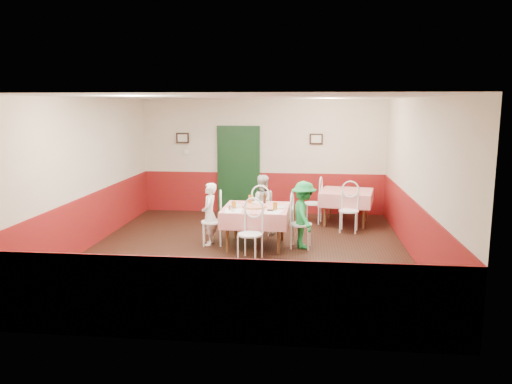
# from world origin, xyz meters

# --- Properties ---
(floor) EXTENTS (7.00, 7.00, 0.00)m
(floor) POSITION_xyz_m (0.00, 0.00, 0.00)
(floor) COLOR black
(floor) RESTS_ON ground
(ceiling) EXTENTS (7.00, 7.00, 0.00)m
(ceiling) POSITION_xyz_m (0.00, 0.00, 2.80)
(ceiling) COLOR white
(ceiling) RESTS_ON back_wall
(back_wall) EXTENTS (6.00, 0.10, 2.80)m
(back_wall) POSITION_xyz_m (0.00, 3.50, 1.40)
(back_wall) COLOR beige
(back_wall) RESTS_ON ground
(front_wall) EXTENTS (6.00, 0.10, 2.80)m
(front_wall) POSITION_xyz_m (0.00, -3.50, 1.40)
(front_wall) COLOR beige
(front_wall) RESTS_ON ground
(left_wall) EXTENTS (0.10, 7.00, 2.80)m
(left_wall) POSITION_xyz_m (-3.00, 0.00, 1.40)
(left_wall) COLOR beige
(left_wall) RESTS_ON ground
(right_wall) EXTENTS (0.10, 7.00, 2.80)m
(right_wall) POSITION_xyz_m (3.00, 0.00, 1.40)
(right_wall) COLOR beige
(right_wall) RESTS_ON ground
(wainscot_back) EXTENTS (6.00, 0.03, 1.00)m
(wainscot_back) POSITION_xyz_m (0.00, 3.48, 0.50)
(wainscot_back) COLOR maroon
(wainscot_back) RESTS_ON ground
(wainscot_front) EXTENTS (6.00, 0.03, 1.00)m
(wainscot_front) POSITION_xyz_m (0.00, -3.48, 0.50)
(wainscot_front) COLOR maroon
(wainscot_front) RESTS_ON ground
(wainscot_left) EXTENTS (0.03, 7.00, 1.00)m
(wainscot_left) POSITION_xyz_m (-2.98, 0.00, 0.50)
(wainscot_left) COLOR maroon
(wainscot_left) RESTS_ON ground
(wainscot_right) EXTENTS (0.03, 7.00, 1.00)m
(wainscot_right) POSITION_xyz_m (2.98, 0.00, 0.50)
(wainscot_right) COLOR maroon
(wainscot_right) RESTS_ON ground
(door) EXTENTS (0.96, 0.06, 2.10)m
(door) POSITION_xyz_m (-0.60, 3.45, 1.05)
(door) COLOR black
(door) RESTS_ON ground
(picture_left) EXTENTS (0.32, 0.03, 0.26)m
(picture_left) POSITION_xyz_m (-2.00, 3.45, 1.85)
(picture_left) COLOR black
(picture_left) RESTS_ON back_wall
(picture_right) EXTENTS (0.32, 0.03, 0.26)m
(picture_right) POSITION_xyz_m (1.30, 3.45, 1.85)
(picture_right) COLOR black
(picture_right) RESTS_ON back_wall
(thermostat) EXTENTS (0.10, 0.03, 0.10)m
(thermostat) POSITION_xyz_m (-1.90, 3.45, 1.50)
(thermostat) COLOR white
(thermostat) RESTS_ON back_wall
(main_table) EXTENTS (1.24, 1.24, 0.77)m
(main_table) POSITION_xyz_m (0.15, 0.46, 0.38)
(main_table) COLOR red
(main_table) RESTS_ON ground
(second_table) EXTENTS (1.30, 1.30, 0.77)m
(second_table) POSITION_xyz_m (1.99, 2.50, 0.38)
(second_table) COLOR red
(second_table) RESTS_ON ground
(chair_left) EXTENTS (0.48, 0.48, 0.90)m
(chair_left) POSITION_xyz_m (-0.70, 0.48, 0.45)
(chair_left) COLOR white
(chair_left) RESTS_ON ground
(chair_right) EXTENTS (0.46, 0.46, 0.90)m
(chair_right) POSITION_xyz_m (1.00, 0.45, 0.45)
(chair_right) COLOR white
(chair_right) RESTS_ON ground
(chair_far) EXTENTS (0.42, 0.42, 0.90)m
(chair_far) POSITION_xyz_m (0.16, 1.31, 0.45)
(chair_far) COLOR white
(chair_far) RESTS_ON ground
(chair_near) EXTENTS (0.52, 0.52, 0.90)m
(chair_near) POSITION_xyz_m (0.13, -0.39, 0.45)
(chair_near) COLOR white
(chair_near) RESTS_ON ground
(chair_second_a) EXTENTS (0.49, 0.49, 0.90)m
(chair_second_a) POSITION_xyz_m (1.24, 2.50, 0.45)
(chair_second_a) COLOR white
(chair_second_a) RESTS_ON ground
(chair_second_b) EXTENTS (0.49, 0.49, 0.90)m
(chair_second_b) POSITION_xyz_m (1.99, 1.75, 0.45)
(chair_second_b) COLOR white
(chair_second_b) RESTS_ON ground
(pizza) EXTENTS (0.44, 0.44, 0.03)m
(pizza) POSITION_xyz_m (0.12, 0.43, 0.77)
(pizza) COLOR #B74723
(pizza) RESTS_ON main_table
(plate_left) EXTENTS (0.25, 0.25, 0.01)m
(plate_left) POSITION_xyz_m (-0.27, 0.48, 0.77)
(plate_left) COLOR white
(plate_left) RESTS_ON main_table
(plate_right) EXTENTS (0.25, 0.25, 0.01)m
(plate_right) POSITION_xyz_m (0.58, 0.47, 0.77)
(plate_right) COLOR white
(plate_right) RESTS_ON main_table
(plate_far) EXTENTS (0.25, 0.25, 0.01)m
(plate_far) POSITION_xyz_m (0.14, 0.87, 0.77)
(plate_far) COLOR white
(plate_far) RESTS_ON main_table
(glass_a) EXTENTS (0.08, 0.08, 0.15)m
(glass_a) POSITION_xyz_m (-0.24, 0.25, 0.83)
(glass_a) COLOR #BF7219
(glass_a) RESTS_ON main_table
(glass_b) EXTENTS (0.08, 0.08, 0.15)m
(glass_b) POSITION_xyz_m (0.52, 0.24, 0.83)
(glass_b) COLOR #BF7219
(glass_b) RESTS_ON main_table
(glass_c) EXTENTS (0.09, 0.09, 0.16)m
(glass_c) POSITION_xyz_m (-0.00, 0.84, 0.84)
(glass_c) COLOR #BF7219
(glass_c) RESTS_ON main_table
(beer_bottle) EXTENTS (0.05, 0.05, 0.20)m
(beer_bottle) POSITION_xyz_m (0.28, 0.85, 0.86)
(beer_bottle) COLOR #381C0A
(beer_bottle) RESTS_ON main_table
(shaker_a) EXTENTS (0.04, 0.04, 0.09)m
(shaker_a) POSITION_xyz_m (-0.26, 0.04, 0.81)
(shaker_a) COLOR silver
(shaker_a) RESTS_ON main_table
(shaker_b) EXTENTS (0.04, 0.04, 0.09)m
(shaker_b) POSITION_xyz_m (-0.21, -0.02, 0.81)
(shaker_b) COLOR silver
(shaker_b) RESTS_ON main_table
(shaker_c) EXTENTS (0.04, 0.04, 0.09)m
(shaker_c) POSITION_xyz_m (-0.30, 0.13, 0.81)
(shaker_c) COLOR #B23319
(shaker_c) RESTS_ON main_table
(menu_left) EXTENTS (0.35, 0.43, 0.00)m
(menu_left) POSITION_xyz_m (-0.23, 0.08, 0.76)
(menu_left) COLOR white
(menu_left) RESTS_ON main_table
(menu_right) EXTENTS (0.38, 0.46, 0.00)m
(menu_right) POSITION_xyz_m (0.51, 0.09, 0.76)
(menu_right) COLOR white
(menu_right) RESTS_ON main_table
(wallet) EXTENTS (0.11, 0.09, 0.02)m
(wallet) POSITION_xyz_m (0.44, 0.16, 0.77)
(wallet) COLOR black
(wallet) RESTS_ON main_table
(diner_left) EXTENTS (0.32, 0.46, 1.20)m
(diner_left) POSITION_xyz_m (-0.75, 0.48, 0.60)
(diner_left) COLOR gray
(diner_left) RESTS_ON ground
(diner_far) EXTENTS (0.68, 0.57, 1.25)m
(diner_far) POSITION_xyz_m (0.16, 1.36, 0.63)
(diner_far) COLOR gray
(diner_far) RESTS_ON ground
(diner_right) EXTENTS (0.64, 0.90, 1.27)m
(diner_right) POSITION_xyz_m (1.05, 0.45, 0.63)
(diner_right) COLOR gray
(diner_right) RESTS_ON ground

